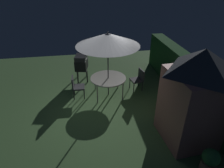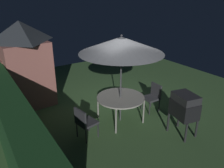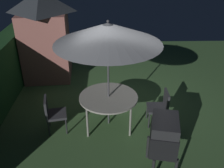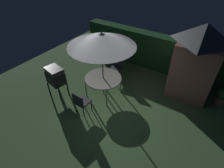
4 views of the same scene
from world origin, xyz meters
TOP-DOWN VIEW (x-y plane):
  - ground_plane at (0.00, 0.00)m, footprint 11.00×11.00m
  - garden_shed at (2.01, 2.52)m, footprint 1.66×1.63m
  - patio_table at (-0.72, 0.53)m, footprint 1.40×1.40m
  - patio_umbrella at (-0.72, 0.53)m, footprint 2.33×2.33m
  - bbq_grill at (-2.22, -0.47)m, footprint 0.79×0.63m
  - chair_near_shed at (-0.75, -0.73)m, footprint 0.47×0.48m
  - chair_far_side at (-0.96, 1.84)m, footprint 0.54×0.54m
  - potted_plant_by_shed at (3.26, 2.44)m, footprint 0.42×0.42m

SIDE VIEW (x-z plane):
  - ground_plane at x=0.00m, z-range 0.00..0.00m
  - potted_plant_by_shed at x=3.26m, z-range 0.02..0.77m
  - chair_near_shed at x=-0.75m, z-range 0.07..0.97m
  - chair_far_side at x=-0.96m, z-range 0.07..0.97m
  - patio_table at x=-0.72m, z-range 0.34..1.12m
  - bbq_grill at x=-2.22m, z-range 0.25..1.45m
  - garden_shed at x=2.01m, z-range 0.03..2.85m
  - patio_umbrella at x=-0.72m, z-range 1.02..3.62m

